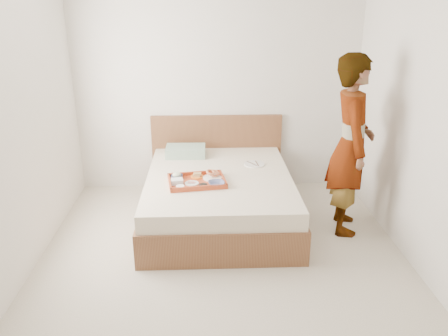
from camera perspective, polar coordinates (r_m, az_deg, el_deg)
name	(u,v)px	position (r m, az deg, el deg)	size (l,w,h in m)	color
ground	(224,269)	(4.24, -0.03, -12.64)	(3.50, 4.00, 0.01)	beige
wall_back	(217,87)	(5.63, -0.88, 10.19)	(3.50, 0.01, 2.60)	silver
wall_front	(244,273)	(1.86, 2.55, -13.08)	(3.50, 0.01, 2.60)	silver
wall_left	(6,135)	(4.02, -25.89, 3.75)	(0.01, 4.00, 2.60)	silver
wall_right	(434,130)	(4.14, 25.01, 4.35)	(0.01, 4.00, 2.60)	silver
bed	(219,197)	(4.99, -0.62, -3.74)	(1.65, 2.00, 0.53)	brown
headboard	(217,151)	(5.81, -0.93, 2.12)	(1.65, 0.06, 0.95)	brown
pillow	(186,151)	(5.49, -4.87, 2.13)	(0.47, 0.32, 0.11)	#99AE99
tray	(197,181)	(4.67, -3.46, -1.64)	(0.58, 0.42, 0.05)	#B54923
prawn_plate	(212,178)	(4.75, -1.48, -1.25)	(0.20, 0.20, 0.01)	white
navy_bowl_big	(216,184)	(4.57, -0.96, -1.98)	(0.16, 0.16, 0.04)	navy
sauce_dish	(203,186)	(4.53, -2.62, -2.26)	(0.08, 0.08, 0.03)	black
meat_plate	(192,183)	(4.63, -4.10, -1.94)	(0.14, 0.14, 0.01)	white
bread_plate	(197,177)	(4.80, -3.41, -1.09)	(0.14, 0.14, 0.01)	orange
salad_bowl	(177,177)	(4.77, -5.99, -1.10)	(0.13, 0.13, 0.04)	navy
plastic_tub	(177,181)	(4.63, -5.96, -1.70)	(0.12, 0.10, 0.05)	silver
cheese_round	(180,187)	(4.52, -5.55, -2.42)	(0.08, 0.08, 0.03)	white
dinner_plate	(254,164)	(5.20, 3.86, 0.49)	(0.24, 0.24, 0.01)	white
person	(351,146)	(4.75, 15.73, 2.74)	(0.68, 0.44, 1.85)	silver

